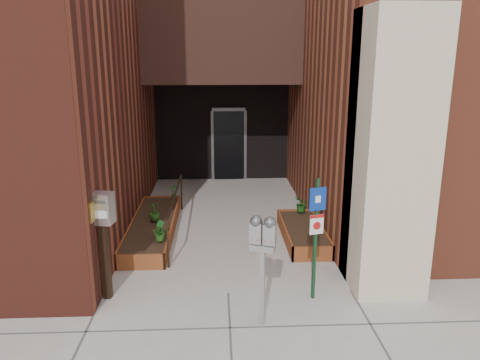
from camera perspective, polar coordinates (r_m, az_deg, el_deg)
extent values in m
plane|color=#9E9991|center=(7.75, -1.44, -13.62)|extent=(80.00, 80.00, 0.00)
cube|color=brown|center=(15.30, 22.14, 18.76)|extent=(8.00, 13.70, 10.00)
cube|color=beige|center=(7.65, 17.90, 2.88)|extent=(1.10, 1.20, 4.40)
cube|color=black|center=(12.81, -2.23, 16.25)|extent=(4.20, 2.00, 2.00)
cube|color=black|center=(14.37, -2.19, 6.10)|extent=(4.00, 0.30, 3.00)
cube|color=black|center=(14.28, -1.36, 4.21)|extent=(0.90, 0.06, 2.10)
cube|color=#B79338|center=(7.20, -17.55, -3.59)|extent=(0.04, 0.30, 0.30)
cube|color=brown|center=(8.62, -12.11, -9.77)|extent=(0.90, 0.04, 0.30)
cube|color=brown|center=(11.91, -9.45, -2.63)|extent=(0.90, 0.04, 0.30)
cube|color=brown|center=(10.31, -12.94, -5.62)|extent=(0.04, 3.60, 0.30)
cube|color=brown|center=(10.19, -8.15, -5.63)|extent=(0.04, 3.60, 0.30)
cube|color=black|center=(10.25, -10.55, -5.73)|extent=(0.82, 3.52, 0.26)
cube|color=brown|center=(8.86, 8.91, -8.91)|extent=(0.80, 0.04, 0.30)
cube|color=brown|center=(10.83, 6.65, -4.32)|extent=(0.80, 0.04, 0.30)
cube|color=brown|center=(9.77, 5.45, -6.45)|extent=(0.04, 2.20, 0.30)
cube|color=brown|center=(9.91, 9.84, -6.31)|extent=(0.04, 2.20, 0.30)
cube|color=black|center=(9.84, 7.66, -6.50)|extent=(0.72, 2.12, 0.26)
cylinder|color=black|center=(8.50, -8.78, -7.74)|extent=(0.04, 0.04, 0.90)
cylinder|color=black|center=(11.61, -7.16, -1.47)|extent=(0.04, 0.04, 0.90)
cylinder|color=black|center=(9.91, -7.93, -1.77)|extent=(0.04, 3.30, 0.04)
cube|color=#9B9B9E|center=(6.70, 2.71, -13.02)|extent=(0.09, 0.09, 1.13)
cube|color=#9B9B9E|center=(6.44, 2.77, -8.24)|extent=(0.36, 0.24, 0.09)
cube|color=#9B9B9E|center=(6.38, 1.96, -6.47)|extent=(0.20, 0.16, 0.29)
sphere|color=#59595B|center=(6.32, 1.97, -5.05)|extent=(0.17, 0.17, 0.17)
cube|color=white|center=(6.32, 1.82, -6.47)|extent=(0.10, 0.04, 0.06)
cube|color=#B21414|center=(6.36, 1.82, -7.22)|extent=(0.10, 0.04, 0.03)
cube|color=#9B9B9E|center=(6.34, 3.64, -6.64)|extent=(0.20, 0.16, 0.29)
sphere|color=#59595B|center=(6.28, 3.67, -5.21)|extent=(0.17, 0.17, 0.17)
cube|color=white|center=(6.28, 3.52, -6.64)|extent=(0.10, 0.04, 0.06)
cube|color=#B21414|center=(6.31, 3.51, -7.40)|extent=(0.10, 0.04, 0.03)
cube|color=#14371D|center=(7.28, 9.15, -7.26)|extent=(0.05, 0.05, 1.95)
cube|color=navy|center=(7.03, 9.46, -2.31)|extent=(0.26, 0.09, 0.35)
cube|color=white|center=(7.03, 9.48, -2.32)|extent=(0.09, 0.03, 0.11)
cube|color=white|center=(7.16, 9.33, -5.36)|extent=(0.22, 0.07, 0.31)
cube|color=#B21414|center=(7.11, 9.39, -4.40)|extent=(0.22, 0.07, 0.05)
cylinder|color=#B21414|center=(7.16, 9.36, -5.52)|extent=(0.12, 0.04, 0.12)
cube|color=black|center=(7.63, -16.07, -9.44)|extent=(0.13, 0.13, 1.26)
cube|color=silver|center=(7.33, -16.55, -3.31)|extent=(0.38, 0.31, 0.48)
cube|color=#59595B|center=(7.17, -17.05, -2.59)|extent=(0.25, 0.06, 0.05)
cube|color=white|center=(7.23, -16.94, -4.06)|extent=(0.27, 0.06, 0.11)
imported|color=#295C1A|center=(9.04, -9.70, -6.31)|extent=(0.35, 0.35, 0.32)
imported|color=#17501A|center=(9.16, -9.75, -5.96)|extent=(0.25, 0.25, 0.34)
imported|color=#285E1A|center=(10.11, -10.38, -3.81)|extent=(0.31, 0.31, 0.39)
imported|color=#1A5E1C|center=(11.62, -8.14, -1.40)|extent=(0.25, 0.25, 0.33)
imported|color=#1B5A19|center=(9.76, 9.19, -4.62)|extent=(0.23, 0.23, 0.34)
imported|color=#19581E|center=(9.53, 9.50, -5.16)|extent=(0.24, 0.24, 0.33)
imported|color=#1C5418|center=(10.58, 7.51, -2.90)|extent=(0.35, 0.35, 0.37)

